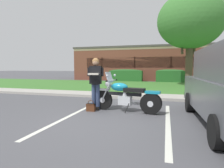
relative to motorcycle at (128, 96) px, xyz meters
The scene contains 13 objects.
ground_plane 1.23m from the motorcycle, 111.07° to the right, with size 140.00×140.00×0.00m, color #4C4C51.
curb_strip 2.54m from the motorcycle, 99.31° to the left, with size 60.00×0.20×0.12m, color #ADA89E.
concrete_walk 3.38m from the motorcycle, 96.95° to the left, with size 60.00×1.50×0.08m, color #ADA89E.
grass_lawn 8.52m from the motorcycle, 92.73° to the left, with size 60.00×8.85×0.06m, color #3D752D.
stall_stripe_0 1.79m from the motorcycle, 150.45° to the right, with size 0.12×4.40×0.01m, color silver.
stall_stripe_1 1.56m from the motorcycle, 34.97° to the right, with size 0.12×4.40×0.01m, color silver.
motorcycle is the anchor object (origin of this frame).
rider_person 1.22m from the motorcycle, behind, with size 0.53×0.63×1.70m.
handbag 1.24m from the motorcycle, 167.21° to the right, with size 0.28×0.13×0.36m.
shade_tree 10.53m from the motorcycle, 74.72° to the left, with size 4.68×4.68×6.74m.
hedge_left 13.55m from the motorcycle, 103.03° to the left, with size 3.31×0.90×1.24m.
hedge_center_left 13.26m from the motorcycle, 84.59° to the left, with size 2.62×0.90×1.24m.
brick_building 18.64m from the motorcycle, 86.03° to the left, with size 21.55×8.80×3.73m.
Camera 1 is at (1.65, -4.83, 1.38)m, focal length 30.99 mm.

